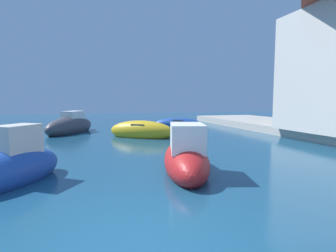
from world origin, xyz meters
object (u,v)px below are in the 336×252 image
quayside_tree (313,87)px  moored_boat_0 (186,158)px  moored_boat_3 (178,124)px  moored_boat_1 (141,131)px  moored_boat_8 (71,126)px  moored_boat_6 (11,167)px

quayside_tree → moored_boat_0: bearing=-146.6°
moored_boat_0 → moored_boat_3: size_ratio=1.03×
moored_boat_0 → moored_boat_1: moored_boat_0 is taller
moored_boat_3 → moored_boat_8: size_ratio=0.78×
moored_boat_1 → moored_boat_0: bearing=-54.8°
moored_boat_1 → moored_boat_3: 5.74m
moored_boat_3 → moored_boat_6: size_ratio=1.17×
moored_boat_0 → moored_boat_3: moored_boat_0 is taller
moored_boat_0 → moored_boat_3: bearing=-2.3°
moored_boat_3 → quayside_tree: 9.98m
moored_boat_3 → moored_boat_1: bearing=73.8°
moored_boat_0 → moored_boat_1: bearing=14.2°
moored_boat_0 → quayside_tree: bearing=-41.9°
moored_boat_1 → moored_boat_8: 5.27m
moored_boat_6 → moored_boat_1: bearing=-178.6°
moored_boat_3 → quayside_tree: quayside_tree is taller
moored_boat_3 → moored_boat_6: (-8.35, -11.85, 0.13)m
moored_boat_1 → quayside_tree: bearing=38.3°
moored_boat_3 → moored_boat_8: 7.77m
moored_boat_1 → moored_boat_3: bearing=86.3°
moored_boat_0 → moored_boat_1: 7.69m
moored_boat_0 → moored_boat_8: moored_boat_0 is taller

